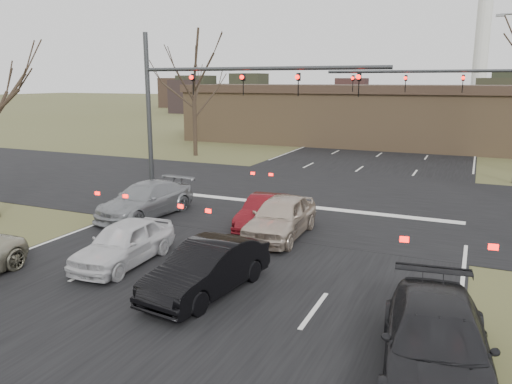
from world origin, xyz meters
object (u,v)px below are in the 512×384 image
at_px(mast_arm_near, 205,93).
at_px(car_silver_ahead, 281,217).
at_px(car_black_hatch, 207,268).
at_px(car_red_ahead, 265,212).
at_px(car_charcoal_sedan, 436,344).
at_px(car_white_sedan, 124,243).
at_px(mast_arm_far, 468,92).
at_px(building, 419,116).
at_px(car_grey_ahead, 146,200).

height_order(mast_arm_near, car_silver_ahead, mast_arm_near).
bearing_deg(car_black_hatch, car_red_ahead, 106.32).
bearing_deg(mast_arm_near, car_charcoal_sedan, -45.20).
relative_size(car_white_sedan, car_black_hatch, 0.94).
distance_m(mast_arm_far, car_charcoal_sedan, 22.23).
xyz_separation_m(building, car_red_ahead, (-2.50, -28.70, -2.04)).
bearing_deg(car_white_sedan, car_red_ahead, 63.43).
bearing_deg(car_white_sedan, mast_arm_near, 101.49).
relative_size(mast_arm_near, car_white_sedan, 3.01).
bearing_deg(car_red_ahead, car_silver_ahead, -45.69).
bearing_deg(car_charcoal_sedan, building, 89.77).
height_order(car_charcoal_sedan, car_grey_ahead, car_charcoal_sedan).
bearing_deg(car_charcoal_sedan, mast_arm_near, 127.60).
relative_size(car_black_hatch, car_charcoal_sedan, 0.85).
distance_m(building, car_silver_ahead, 29.70).
bearing_deg(mast_arm_near, car_grey_ahead, -97.33).
bearing_deg(car_black_hatch, mast_arm_far, 81.66).
distance_m(building, car_red_ahead, 28.88).
bearing_deg(mast_arm_far, mast_arm_near, -138.78).
xyz_separation_m(car_charcoal_sedan, car_silver_ahead, (-6.00, 7.21, 0.03)).
relative_size(building, car_red_ahead, 11.10).
distance_m(car_white_sedan, car_silver_ahead, 5.78).
height_order(building, car_black_hatch, building).
bearing_deg(mast_arm_near, building, 73.87).
height_order(car_charcoal_sedan, car_red_ahead, car_charcoal_sedan).
distance_m(building, mast_arm_far, 15.75).
bearing_deg(car_charcoal_sedan, car_black_hatch, 156.92).
bearing_deg(car_red_ahead, car_charcoal_sedan, -52.86).
xyz_separation_m(car_charcoal_sedan, car_red_ahead, (-7.00, 8.11, -0.10)).
xyz_separation_m(car_black_hatch, car_grey_ahead, (-6.28, 5.83, 0.01)).
height_order(mast_arm_near, car_black_hatch, mast_arm_near).
xyz_separation_m(building, car_grey_ahead, (-7.78, -29.27, -1.95)).
bearing_deg(car_red_ahead, mast_arm_near, 138.28).
relative_size(car_white_sedan, car_silver_ahead, 0.90).
bearing_deg(car_white_sedan, car_silver_ahead, 50.60).
relative_size(car_white_sedan, car_grey_ahead, 0.82).
bearing_deg(mast_arm_far, car_white_sedan, -115.56).
bearing_deg(building, car_charcoal_sedan, -83.03).
relative_size(mast_arm_far, car_silver_ahead, 2.48).
height_order(car_black_hatch, car_red_ahead, car_black_hatch).
xyz_separation_m(car_red_ahead, car_silver_ahead, (1.00, -0.90, 0.13)).
relative_size(car_black_hatch, car_silver_ahead, 0.96).
relative_size(building, car_black_hatch, 9.90).
xyz_separation_m(car_white_sedan, car_grey_ahead, (-2.78, 4.93, 0.03)).
relative_size(car_charcoal_sedan, car_grey_ahead, 1.02).
distance_m(car_grey_ahead, car_silver_ahead, 6.29).
distance_m(car_charcoal_sedan, car_grey_ahead, 14.41).
bearing_deg(car_grey_ahead, mast_arm_far, 55.15).
height_order(car_black_hatch, car_charcoal_sedan, car_charcoal_sedan).
relative_size(mast_arm_far, car_white_sedan, 2.76).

